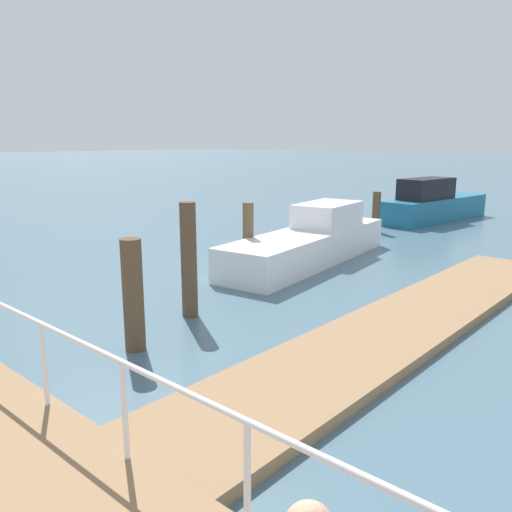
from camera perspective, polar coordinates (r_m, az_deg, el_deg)
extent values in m
cube|color=#93704C|center=(10.64, 16.00, -7.06)|extent=(13.60, 2.00, 0.18)
cylinder|color=white|center=(4.50, -0.96, -23.39)|extent=(0.06, 0.06, 1.05)
cylinder|color=white|center=(5.59, -14.14, -16.08)|extent=(0.06, 0.06, 1.05)
cylinder|color=white|center=(6.91, -22.12, -10.91)|extent=(0.06, 0.06, 1.05)
cylinder|color=white|center=(6.73, -22.49, -6.80)|extent=(0.06, 29.93, 0.06)
cylinder|color=brown|center=(14.57, -0.86, 2.15)|extent=(0.31, 0.31, 1.89)
cylinder|color=brown|center=(9.18, -13.27, -4.19)|extent=(0.36, 0.36, 1.96)
cylinder|color=brown|center=(10.69, -7.34, -0.45)|extent=(0.33, 0.33, 2.37)
cylinder|color=brown|center=(21.24, 12.98, 4.71)|extent=(0.32, 0.32, 1.60)
cube|color=#1E6B8C|center=(25.12, 18.97, 4.87)|extent=(6.58, 2.33, 1.04)
cube|color=black|center=(24.27, 18.10, 7.00)|extent=(2.94, 1.59, 0.91)
cube|color=white|center=(15.63, 5.71, 1.01)|extent=(7.37, 2.67, 0.93)
cube|color=white|center=(16.56, 7.81, 4.51)|extent=(2.50, 1.70, 0.73)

